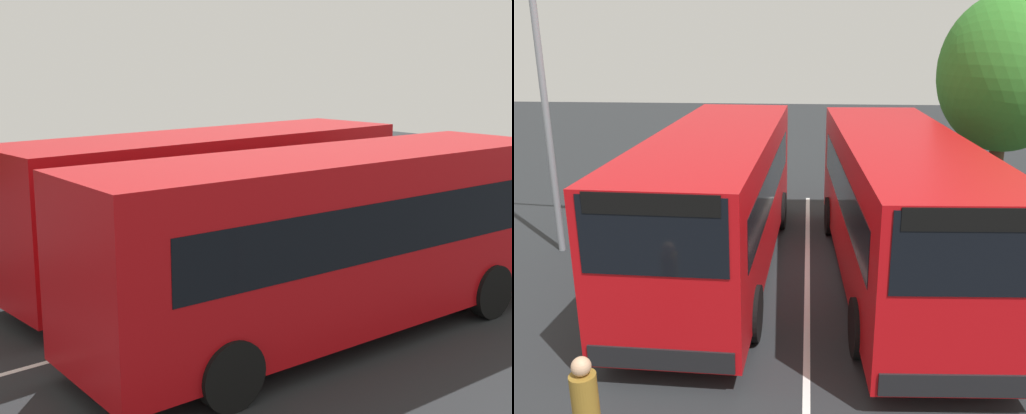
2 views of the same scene
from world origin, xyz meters
TOP-DOWN VIEW (x-y plane):
  - ground_plane at (0.00, 0.00)m, footprint 60.97×60.97m
  - bus_far_left at (0.24, -2.08)m, footprint 9.58×2.92m
  - bus_center_left at (0.61, 1.96)m, footprint 9.60×3.00m
  - lane_stripe_outer_left at (0.00, 0.00)m, footprint 11.55×0.15m

SIDE VIEW (x-z plane):
  - ground_plane at x=0.00m, z-range 0.00..0.00m
  - lane_stripe_outer_left at x=0.00m, z-range 0.00..0.01m
  - bus_far_left at x=0.24m, z-range 0.17..3.43m
  - bus_center_left at x=0.61m, z-range 0.17..3.43m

